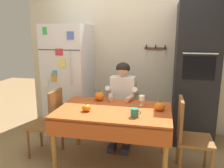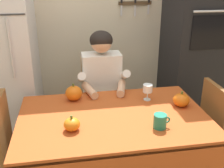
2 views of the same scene
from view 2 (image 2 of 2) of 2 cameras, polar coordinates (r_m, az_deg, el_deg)
back_wall_assembly at (r=3.07m, az=-2.90°, el=14.33°), size 3.70×0.13×2.60m
refrigerator at (r=2.83m, az=-22.31°, el=3.62°), size 0.68×0.71×1.80m
wall_oven at (r=3.07m, az=17.14°, el=8.63°), size 0.60×0.64×2.10m
dining_table at (r=2.07m, az=0.39°, el=-8.87°), size 1.40×0.90×0.74m
chair_behind_person at (r=2.83m, az=-2.36°, el=-3.11°), size 0.40×0.40×0.93m
seated_person at (r=2.57m, az=-1.89°, el=-0.37°), size 0.47×0.55×1.25m
chair_right_side at (r=2.45m, az=21.88°, el=-9.26°), size 0.40×0.40×0.93m
coffee_mug at (r=1.90m, az=10.02°, el=-7.63°), size 0.12×0.09×0.10m
wine_glass at (r=2.26m, az=7.45°, el=-1.03°), size 0.08×0.08×0.14m
pumpkin_large at (r=2.23m, az=14.25°, el=-3.25°), size 0.13×0.13×0.13m
pumpkin_medium at (r=1.87m, az=-8.37°, el=-8.31°), size 0.11×0.11×0.11m
pumpkin_small at (r=2.28m, az=-7.98°, el=-1.89°), size 0.14×0.14×0.14m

